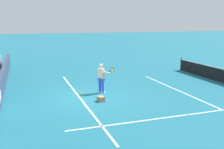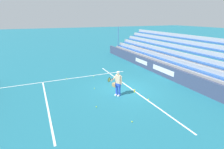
# 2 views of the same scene
# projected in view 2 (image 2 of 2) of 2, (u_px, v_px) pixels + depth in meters

# --- Properties ---
(ground_plane) EXTENTS (160.00, 160.00, 0.00)m
(ground_plane) POSITION_uv_depth(u_px,v_px,m) (125.00, 90.00, 12.98)
(ground_plane) COLOR #1E6B7F
(court_baseline_white) EXTENTS (12.00, 0.10, 0.01)m
(court_baseline_white) POSITION_uv_depth(u_px,v_px,m) (131.00, 88.00, 13.17)
(court_baseline_white) COLOR white
(court_baseline_white) RESTS_ON ground
(court_sideline_white) EXTENTS (0.10, 12.00, 0.01)m
(court_sideline_white) POSITION_uv_depth(u_px,v_px,m) (61.00, 80.00, 14.99)
(court_sideline_white) COLOR white
(court_sideline_white) RESTS_ON ground
(court_service_line_white) EXTENTS (8.22, 0.10, 0.01)m
(court_service_line_white) POSITION_uv_depth(u_px,v_px,m) (47.00, 104.00, 10.85)
(court_service_line_white) COLOR white
(court_service_line_white) RESTS_ON ground
(back_wall_sponsor_board) EXTENTS (26.32, 0.25, 1.10)m
(back_wall_sponsor_board) POSITION_uv_depth(u_px,v_px,m) (174.00, 75.00, 14.60)
(back_wall_sponsor_board) COLOR #384260
(back_wall_sponsor_board) RESTS_ON ground
(bleacher_stand) EXTENTS (25.00, 4.00, 3.85)m
(bleacher_stand) POSITION_uv_depth(u_px,v_px,m) (197.00, 68.00, 15.53)
(bleacher_stand) COLOR #9EA3A8
(bleacher_stand) RESTS_ON ground
(tennis_player) EXTENTS (0.58, 1.06, 1.71)m
(tennis_player) POSITION_uv_depth(u_px,v_px,m) (118.00, 83.00, 11.73)
(tennis_player) COLOR blue
(tennis_player) RESTS_ON ground
(ball_box_cardboard) EXTENTS (0.45, 0.37, 0.26)m
(ball_box_cardboard) POSITION_uv_depth(u_px,v_px,m) (115.00, 85.00, 13.53)
(ball_box_cardboard) COLOR #A87F51
(ball_box_cardboard) RESTS_ON ground
(tennis_ball_far_right) EXTENTS (0.07, 0.07, 0.07)m
(tennis_ball_far_right) POSITION_uv_depth(u_px,v_px,m) (66.00, 79.00, 15.16)
(tennis_ball_far_right) COLOR #CCE533
(tennis_ball_far_right) RESTS_ON ground
(tennis_ball_on_baseline) EXTENTS (0.07, 0.07, 0.07)m
(tennis_ball_on_baseline) POSITION_uv_depth(u_px,v_px,m) (96.00, 107.00, 10.42)
(tennis_ball_on_baseline) COLOR #CCE533
(tennis_ball_on_baseline) RESTS_ON ground
(tennis_ball_by_box) EXTENTS (0.07, 0.07, 0.07)m
(tennis_ball_by_box) POSITION_uv_depth(u_px,v_px,m) (94.00, 76.00, 15.74)
(tennis_ball_by_box) COLOR #CCE533
(tennis_ball_by_box) RESTS_ON ground
(tennis_ball_toward_net) EXTENTS (0.07, 0.07, 0.07)m
(tennis_ball_toward_net) POSITION_uv_depth(u_px,v_px,m) (148.00, 99.00, 11.36)
(tennis_ball_toward_net) COLOR #CCE533
(tennis_ball_toward_net) RESTS_ON ground
(tennis_ball_far_left) EXTENTS (0.07, 0.07, 0.07)m
(tennis_ball_far_left) POSITION_uv_depth(u_px,v_px,m) (132.00, 122.00, 8.94)
(tennis_ball_far_left) COLOR #CCE533
(tennis_ball_far_left) RESTS_ON ground
(tennis_ball_midcourt) EXTENTS (0.07, 0.07, 0.07)m
(tennis_ball_midcourt) POSITION_uv_depth(u_px,v_px,m) (94.00, 88.00, 13.10)
(tennis_ball_midcourt) COLOR #CCE533
(tennis_ball_midcourt) RESTS_ON ground
(water_bottle) EXTENTS (0.07, 0.07, 0.22)m
(water_bottle) POSITION_uv_depth(u_px,v_px,m) (135.00, 91.00, 12.44)
(water_bottle) COLOR yellow
(water_bottle) RESTS_ON ground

